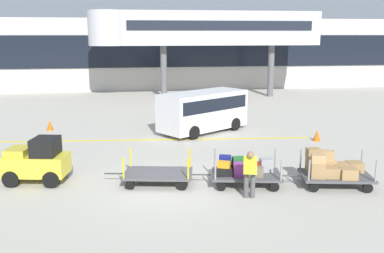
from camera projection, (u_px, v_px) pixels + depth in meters
name	position (u px, v px, depth m)	size (l,w,h in m)	color
ground_plane	(164.00, 186.00, 14.38)	(120.00, 120.00, 0.00)	#B2ADA0
apron_lead_line	(99.00, 140.00, 20.55)	(20.51, 0.20, 0.01)	yellow
terminal_building	(141.00, 54.00, 38.83)	(52.04, 2.51, 6.39)	#BCB7AD
jet_bridge	(197.00, 29.00, 33.16)	(17.98, 3.00, 6.76)	#B7B7BC
baggage_tug	(37.00, 161.00, 14.63)	(2.26, 1.55, 1.58)	gold
baggage_cart_lead	(158.00, 174.00, 14.56)	(3.08, 1.79, 1.10)	#4C4C4F
baggage_cart_middle	(244.00, 170.00, 14.45)	(3.08, 1.79, 1.10)	#4C4C4F
baggage_cart_tail	(332.00, 169.00, 14.32)	(3.08, 1.79, 1.22)	#4C4C4F
baggage_handler	(250.00, 172.00, 13.14)	(0.49, 0.50, 1.56)	#4C4C4C
shuttle_van	(203.00, 109.00, 22.14)	(5.04, 4.26, 2.10)	silver
safety_cone_near	(50.00, 125.00, 22.70)	(0.36, 0.36, 0.55)	#EA590F
safety_cone_far	(317.00, 135.00, 20.44)	(0.36, 0.36, 0.55)	#EA590F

